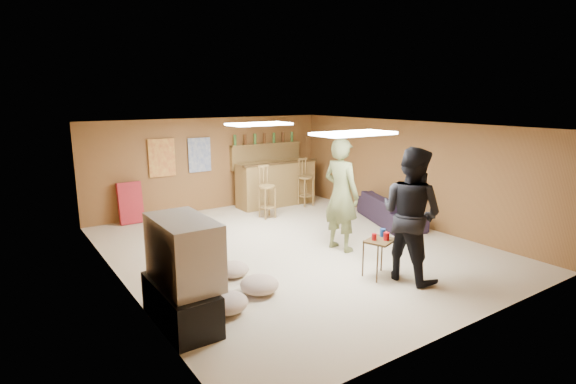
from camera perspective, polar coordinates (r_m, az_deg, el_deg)
ground at (r=8.24m, az=0.79°, el=-7.06°), size 7.00×7.00×0.00m
ceiling at (r=7.80m, az=0.83°, el=8.40°), size 6.00×7.00×0.02m
wall_back at (r=10.95m, az=-9.76°, el=3.51°), size 6.00×0.02×2.20m
wall_front at (r=5.54m, az=22.12°, el=-5.63°), size 6.00×0.02×2.20m
wall_left at (r=6.73m, az=-20.63°, el=-2.47°), size 0.02×7.00×2.20m
wall_right at (r=9.94m, az=15.14°, el=2.40°), size 0.02×7.00×2.20m
tv_stand at (r=5.73m, az=-13.46°, el=-13.61°), size 0.55×1.30×0.50m
dvd_box at (r=5.84m, az=-11.34°, el=-14.07°), size 0.35×0.50×0.08m
tv_body at (r=5.50m, az=-13.11°, el=-7.35°), size 0.60×1.10×0.80m
tv_screen at (r=5.61m, az=-10.14°, el=-6.83°), size 0.02×0.95×0.65m
bar_counter at (r=11.27m, az=-1.54°, el=1.08°), size 2.00×0.60×1.10m
bar_lip at (r=10.98m, az=-0.85°, el=3.70°), size 2.10×0.12×0.05m
bar_shelf at (r=11.51m, az=-2.78°, el=6.08°), size 2.00×0.18×0.05m
bar_backing at (r=11.56m, az=-2.82°, el=4.61°), size 2.00×0.14×0.60m
poster_left at (r=10.45m, az=-15.72°, el=4.20°), size 0.60×0.03×0.85m
poster_right at (r=10.76m, az=-11.17°, el=4.65°), size 0.55×0.03×0.80m
folding_chair_stack at (r=10.23m, az=-19.38°, el=-1.32°), size 0.50×0.26×0.91m
ceiling_panel_front at (r=6.63m, az=8.35°, el=7.36°), size 1.20×0.60×0.04m
ceiling_panel_back at (r=8.81m, az=-3.70°, el=8.60°), size 1.20×0.60×0.04m
person_olive at (r=7.95m, az=6.76°, el=-0.37°), size 0.59×0.80×2.00m
person_black at (r=6.85m, az=15.33°, el=-2.76°), size 0.88×1.07×1.99m
sofa at (r=10.02m, az=12.88°, el=-2.17°), size 1.42×2.11×0.57m
tray_table at (r=7.01m, az=11.56°, el=-8.24°), size 0.55×0.49×0.59m
cup_red_near at (r=6.87m, az=10.89°, el=-5.62°), size 0.09×0.09×0.10m
cup_red_far at (r=6.90m, az=12.39°, el=-5.53°), size 0.10×0.10×0.12m
cup_blue at (r=7.07m, az=11.93°, el=-5.06°), size 0.11×0.11×0.12m
bar_stool_left at (r=10.06m, az=-2.66°, el=0.06°), size 0.47×0.47×1.21m
bar_stool_right at (r=11.20m, az=2.28°, el=1.55°), size 0.55×0.55×1.31m
cushion_near_tv at (r=6.41m, az=-3.65°, el=-11.66°), size 0.55×0.55×0.25m
cushion_mid at (r=7.01m, az=-7.00°, el=-9.71°), size 0.52×0.52×0.22m
cushion_far at (r=5.94m, az=-7.82°, el=-13.75°), size 0.66×0.66×0.25m
bottle_row at (r=11.45m, az=-3.00°, el=6.83°), size 1.76×0.08×0.26m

